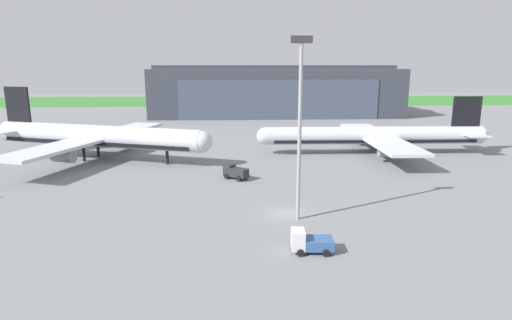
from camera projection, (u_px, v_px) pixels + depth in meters
name	position (u px, v px, depth m)	size (l,w,h in m)	color
ground_plane	(285.00, 213.00, 53.20)	(440.00, 440.00, 0.00)	slate
grass_field_strip	(247.00, 101.00, 213.84)	(440.00, 56.00, 0.08)	#357E30
maintenance_hangar	(275.00, 91.00, 155.17)	(86.94, 31.99, 17.67)	#383D47
airliner_far_left	(97.00, 137.00, 82.10)	(44.65, 42.02, 13.74)	silver
airliner_far_right	(375.00, 136.00, 87.85)	(48.28, 37.00, 11.75)	silver
fuel_bowser	(309.00, 242.00, 42.14)	(4.26, 2.75, 2.23)	silver
pushback_tractor	(235.00, 172.00, 68.74)	(4.27, 3.87, 2.25)	#28282D
apron_light_mast	(300.00, 117.00, 48.49)	(2.40, 0.50, 21.25)	#99999E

